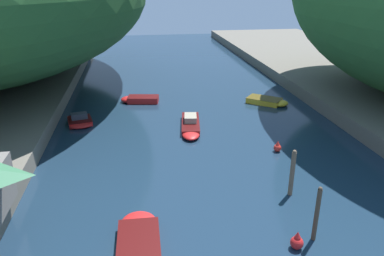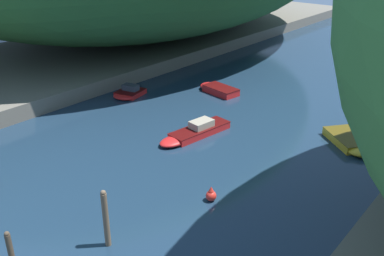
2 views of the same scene
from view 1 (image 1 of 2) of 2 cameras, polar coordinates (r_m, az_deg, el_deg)
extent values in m
plane|color=#192D42|center=(34.65, 1.23, -0.64)|extent=(130.00, 130.00, 0.00)
cube|color=gold|center=(43.50, 10.94, 4.11)|extent=(4.20, 3.95, 0.58)
ellipsoid|color=gold|center=(43.00, 13.24, 3.72)|extent=(2.70, 2.74, 0.58)
cube|color=#4C3E0E|center=(43.41, 10.96, 4.50)|extent=(4.29, 4.02, 0.03)
cube|color=red|center=(38.23, -16.71, 0.98)|extent=(2.64, 2.89, 0.46)
ellipsoid|color=red|center=(37.07, -16.51, 0.35)|extent=(2.26, 1.66, 0.46)
cube|color=#450A0A|center=(38.15, -16.75, 1.33)|extent=(2.70, 2.95, 0.03)
cube|color=#333842|center=(38.13, -16.81, 1.75)|extent=(1.66, 1.18, 0.58)
cube|color=red|center=(20.34, -8.11, -18.03)|extent=(2.28, 4.67, 0.57)
ellipsoid|color=red|center=(22.17, -8.12, -14.21)|extent=(2.12, 2.36, 0.57)
cube|color=#450A0A|center=(20.15, -8.16, -17.37)|extent=(2.33, 4.76, 0.03)
cube|color=red|center=(35.88, -0.23, 0.62)|extent=(2.33, 5.30, 0.52)
ellipsoid|color=red|center=(33.51, -0.17, -0.97)|extent=(1.89, 2.75, 0.52)
cube|color=#450A0A|center=(35.78, -0.23, 1.03)|extent=(2.37, 5.41, 0.03)
cube|color=#9E937F|center=(35.84, -0.23, 1.53)|extent=(1.38, 1.93, 0.57)
cube|color=red|center=(43.45, -7.43, 4.35)|extent=(3.67, 2.32, 0.64)
ellipsoid|color=red|center=(43.71, -9.66, 4.33)|extent=(1.96, 1.96, 0.64)
cube|color=#450A0A|center=(43.35, -7.45, 4.77)|extent=(3.74, 2.36, 0.03)
cylinder|color=#4C3D2D|center=(21.45, 18.45, -12.47)|extent=(0.24, 0.24, 3.13)
sphere|color=#4C3D2D|center=(20.61, 18.99, -8.75)|extent=(0.22, 0.22, 0.22)
cylinder|color=brown|center=(25.14, 15.00, -6.79)|extent=(0.30, 0.30, 3.04)
sphere|color=brown|center=(24.44, 15.36, -3.53)|extent=(0.27, 0.27, 0.27)
sphere|color=red|center=(31.51, 12.88, -2.98)|extent=(0.63, 0.63, 0.63)
cone|color=red|center=(31.32, 12.96, -2.19)|extent=(0.32, 0.32, 0.32)
sphere|color=red|center=(21.26, 15.68, -16.49)|extent=(0.70, 0.70, 0.70)
cone|color=red|center=(20.95, 15.83, -15.36)|extent=(0.35, 0.35, 0.35)
camera|label=2|loc=(25.78, 61.82, 13.30)|focal=40.00mm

